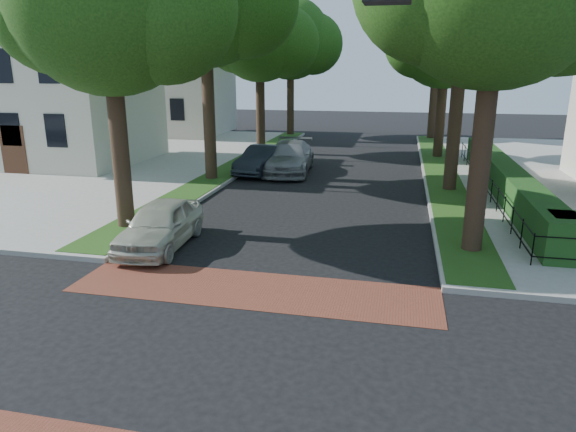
% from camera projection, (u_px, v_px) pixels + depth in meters
% --- Properties ---
extents(ground, '(120.00, 120.00, 0.00)m').
position_uv_depth(ground, '(205.00, 359.00, 9.52)').
color(ground, black).
rests_on(ground, ground).
extents(sidewalk_nw, '(30.00, 30.00, 0.15)m').
position_uv_depth(sidewalk_nw, '(19.00, 156.00, 31.39)').
color(sidewalk_nw, gray).
rests_on(sidewalk_nw, ground).
extents(crosswalk_far, '(9.00, 2.20, 0.01)m').
position_uv_depth(crosswalk_far, '(253.00, 289.00, 12.53)').
color(crosswalk_far, brown).
rests_on(crosswalk_far, ground).
extents(grass_strip_ne, '(1.60, 29.80, 0.02)m').
position_uv_depth(grass_strip_ne, '(441.00, 171.00, 26.29)').
color(grass_strip_ne, '#204112').
rests_on(grass_strip_ne, sidewalk_ne).
extents(grass_strip_nw, '(1.60, 29.80, 0.02)m').
position_uv_depth(grass_strip_nw, '(239.00, 163.00, 28.53)').
color(grass_strip_nw, '#204112').
rests_on(grass_strip_nw, sidewalk_nw).
extents(tree_right_far, '(7.25, 6.23, 9.74)m').
position_uv_depth(tree_right_far, '(448.00, 38.00, 29.21)').
color(tree_right_far, black).
rests_on(tree_right_far, sidewalk_ne).
extents(tree_right_back, '(7.50, 6.45, 10.20)m').
position_uv_depth(tree_right_back, '(439.00, 40.00, 37.57)').
color(tree_right_back, black).
rests_on(tree_right_back, sidewalk_ne).
extents(tree_left_far, '(7.00, 6.02, 9.86)m').
position_uv_depth(tree_left_far, '(262.00, 37.00, 31.43)').
color(tree_left_far, black).
rests_on(tree_left_far, sidewalk_nw).
extents(tree_left_back, '(7.75, 6.66, 10.44)m').
position_uv_depth(tree_left_back, '(292.00, 40.00, 39.81)').
color(tree_left_back, black).
rests_on(tree_left_back, sidewalk_nw).
extents(hedge_main_road, '(1.00, 18.00, 1.20)m').
position_uv_depth(hedge_main_road, '(504.00, 178.00, 21.81)').
color(hedge_main_road, '#1D4417').
rests_on(hedge_main_road, sidewalk_ne).
extents(fence_main_road, '(0.06, 18.00, 0.90)m').
position_uv_depth(fence_main_road, '(484.00, 180.00, 22.01)').
color(fence_main_road, black).
rests_on(fence_main_road, sidewalk_ne).
extents(house_left_near, '(10.00, 9.00, 10.14)m').
position_uv_depth(house_left_near, '(56.00, 72.00, 28.25)').
color(house_left_near, beige).
rests_on(house_left_near, sidewalk_nw).
extents(house_left_far, '(10.00, 9.00, 10.14)m').
position_uv_depth(house_left_far, '(167.00, 72.00, 41.39)').
color(house_left_far, beige).
rests_on(house_left_far, sidewalk_nw).
extents(parked_car_front, '(1.91, 4.21, 1.40)m').
position_uv_depth(parked_car_front, '(160.00, 224.00, 15.40)').
color(parked_car_front, beige).
rests_on(parked_car_front, ground).
extents(parked_car_middle, '(2.11, 4.51, 1.43)m').
position_uv_depth(parked_car_middle, '(262.00, 160.00, 26.40)').
color(parked_car_middle, '#1D242C').
rests_on(parked_car_middle, ground).
extents(parked_car_rear, '(2.65, 5.64, 1.59)m').
position_uv_depth(parked_car_rear, '(289.00, 157.00, 26.59)').
color(parked_car_rear, gray).
rests_on(parked_car_rear, ground).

